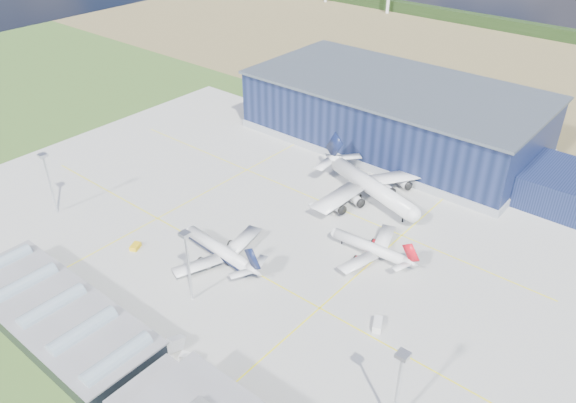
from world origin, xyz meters
The scene contains 19 objects.
ground centered at (0.00, 0.00, 0.00)m, with size 600.00×600.00×0.00m, color #314F1D.
apron centered at (0.00, 10.00, 0.03)m, with size 220.00×160.00×0.08m.
farmland centered at (0.00, 220.00, 0.00)m, with size 600.00×220.00×0.01m, color olive.
treeline centered at (0.00, 300.00, 4.00)m, with size 600.00×8.00×8.00m, color black.
hangar centered at (2.81, 94.80, 11.62)m, with size 145.00×62.00×26.10m.
glass_concourse centered at (-6.45, -60.00, 3.69)m, with size 78.00×23.00×8.60m.
light_mast_west centered at (-60.00, -30.00, 15.43)m, with size 2.60×2.60×23.00m.
light_mast_center centered at (10.00, -30.00, 15.43)m, with size 2.60×2.60×23.00m.
light_mast_east centered at (75.00, -30.00, 15.43)m, with size 2.60×2.60×23.00m.
airliner_navy centered at (2.64, -12.00, 5.72)m, with size 35.06×34.29×11.43m, color silver, non-canonical shape.
airliner_red centered at (37.32, 18.93, 5.11)m, with size 31.36×30.68×10.23m, color silver, non-canonical shape.
airliner_widebody centered at (20.32, 47.14, 8.68)m, with size 53.22×52.07×17.36m, color silver, non-canonical shape.
gse_tug_a centered at (-21.67, -25.51, 0.79)m, with size 2.31×3.78×1.58m, color gold.
gse_cart_a centered at (12.22, 36.40, 0.65)m, with size 2.00×3.01×1.30m, color silver.
gse_van_b centered at (56.28, -6.20, 1.12)m, with size 2.24×4.88×2.24m, color silver.
gse_cart_b centered at (6.86, 29.80, 0.59)m, with size 1.81×2.72×1.18m, color silver.
gse_van_c centered at (26.65, -46.00, 1.11)m, with size 2.21×4.61×2.21m, color silver.
airstair centered at (21.60, -46.00, 1.72)m, with size 2.14×5.36×3.43m, color silver.
car_a centered at (18.54, -46.22, 0.64)m, with size 1.51×3.76×1.28m, color #99999E.
Camera 1 is at (107.39, -104.86, 107.66)m, focal length 35.00 mm.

